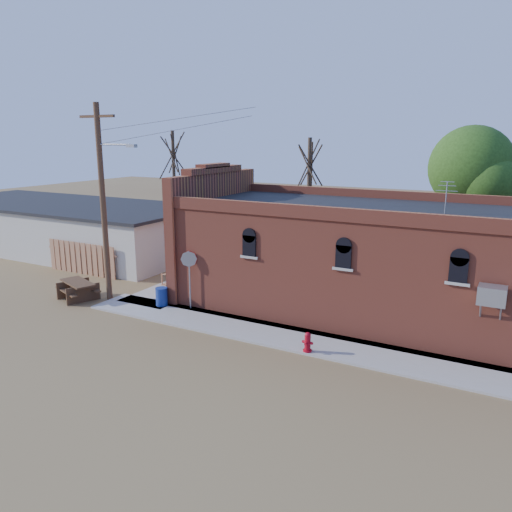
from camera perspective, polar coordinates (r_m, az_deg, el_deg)
The scene contains 14 objects.
ground at distance 19.19m, azimuth -1.00°, elevation -9.61°, with size 120.00×120.00×0.00m, color brown.
sidewalk_south at distance 19.30m, azimuth 4.27°, elevation -9.39°, with size 19.00×2.20×0.08m, color #9E9991.
sidewalk_west at distance 27.15m, azimuth -6.37°, elevation -2.62°, with size 2.60×10.00×0.08m, color #9E9991.
brick_bar at distance 22.62m, azimuth 9.50°, elevation 0.03°, with size 16.40×7.97×6.30m.
storage_building at distance 36.72m, azimuth -21.15°, elevation 3.25°, with size 20.40×8.40×3.17m.
wood_fence at distance 29.55m, azimuth -19.32°, elevation -0.27°, with size 5.20×0.10×1.80m, color #A9704C, non-canonical shape.
utility_pole at distance 23.78m, azimuth -17.02°, elevation 6.23°, with size 3.12×0.26×9.00m.
tree_bare_near at distance 30.73m, azimuth 6.12°, elevation 10.47°, with size 2.80×2.80×7.65m.
tree_bare_far at distance 37.14m, azimuth -9.45°, elevation 11.48°, with size 2.80×2.80×8.16m.
tree_leafy at distance 29.04m, azimuth 23.38°, elevation 9.24°, with size 4.40×4.40×8.15m.
fire_hydrant at distance 18.03m, azimuth 5.91°, elevation -9.75°, with size 0.41×0.38×0.72m.
stop_sign at distance 21.99m, azimuth -7.64°, elevation -0.97°, with size 0.60×0.48×2.61m.
trash_barrel at distance 23.02m, azimuth -10.74°, elevation -4.57°, with size 0.53×0.53×0.82m, color navy.
picnic_table at distance 25.12m, azimuth -19.68°, elevation -3.43°, with size 2.47×2.17×0.86m.
Camera 1 is at (8.70, -15.37, 7.51)m, focal length 35.00 mm.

